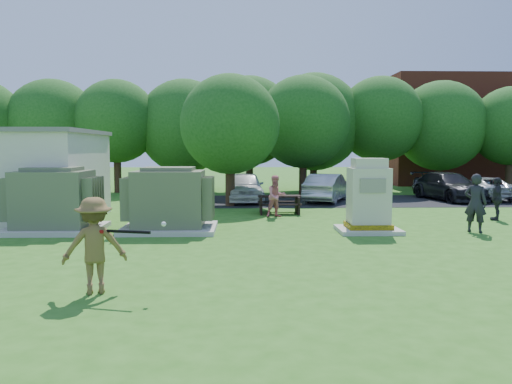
{
  "coord_description": "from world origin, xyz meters",
  "views": [
    {
      "loc": [
        -0.42,
        -11.62,
        2.67
      ],
      "look_at": [
        0.0,
        4.0,
        1.3
      ],
      "focal_mm": 35.0,
      "sensor_mm": 36.0,
      "label": 1
    }
  ],
  "objects_px": {
    "car_white": "(245,187)",
    "car_dark": "(449,186)",
    "picnic_table": "(279,202)",
    "batter": "(95,245)",
    "transformer_right": "(169,201)",
    "generator_cabinet": "(369,200)",
    "transformer_left": "(54,201)",
    "car_silver_a": "(327,188)",
    "person_by_generator": "(475,203)",
    "car_silver_b": "(483,188)",
    "person_walking_right": "(497,199)",
    "person_at_picnic": "(276,196)"
  },
  "relations": [
    {
      "from": "transformer_right",
      "to": "generator_cabinet",
      "type": "relative_size",
      "value": 1.27
    },
    {
      "from": "person_walking_right",
      "to": "car_silver_b",
      "type": "relative_size",
      "value": 0.38
    },
    {
      "from": "generator_cabinet",
      "to": "car_white",
      "type": "bearing_deg",
      "value": 112.91
    },
    {
      "from": "car_silver_a",
      "to": "transformer_left",
      "type": "bearing_deg",
      "value": 62.83
    },
    {
      "from": "batter",
      "to": "person_walking_right",
      "type": "height_order",
      "value": "batter"
    },
    {
      "from": "person_at_picnic",
      "to": "person_by_generator",
      "type": "bearing_deg",
      "value": -50.55
    },
    {
      "from": "picnic_table",
      "to": "car_silver_b",
      "type": "height_order",
      "value": "car_silver_b"
    },
    {
      "from": "transformer_right",
      "to": "car_silver_b",
      "type": "bearing_deg",
      "value": 32.35
    },
    {
      "from": "car_silver_a",
      "to": "car_dark",
      "type": "height_order",
      "value": "car_dark"
    },
    {
      "from": "transformer_left",
      "to": "person_walking_right",
      "type": "relative_size",
      "value": 1.87
    },
    {
      "from": "generator_cabinet",
      "to": "car_dark",
      "type": "xyz_separation_m",
      "value": [
        6.65,
        9.71,
        -0.32
      ]
    },
    {
      "from": "car_white",
      "to": "car_silver_a",
      "type": "height_order",
      "value": "car_white"
    },
    {
      "from": "car_silver_a",
      "to": "car_dark",
      "type": "distance_m",
      "value": 6.45
    },
    {
      "from": "batter",
      "to": "car_silver_a",
      "type": "distance_m",
      "value": 17.17
    },
    {
      "from": "person_walking_right",
      "to": "car_white",
      "type": "relative_size",
      "value": 0.36
    },
    {
      "from": "transformer_right",
      "to": "person_by_generator",
      "type": "xyz_separation_m",
      "value": [
        9.78,
        -0.58,
        -0.03
      ]
    },
    {
      "from": "car_silver_b",
      "to": "transformer_left",
      "type": "bearing_deg",
      "value": 29.86
    },
    {
      "from": "picnic_table",
      "to": "batter",
      "type": "relative_size",
      "value": 0.98
    },
    {
      "from": "picnic_table",
      "to": "person_walking_right",
      "type": "xyz_separation_m",
      "value": [
        7.94,
        -2.17,
        0.34
      ]
    },
    {
      "from": "person_by_generator",
      "to": "car_white",
      "type": "distance_m",
      "value": 11.83
    },
    {
      "from": "picnic_table",
      "to": "batter",
      "type": "height_order",
      "value": "batter"
    },
    {
      "from": "person_by_generator",
      "to": "car_silver_a",
      "type": "relative_size",
      "value": 0.44
    },
    {
      "from": "batter",
      "to": "person_walking_right",
      "type": "distance_m",
      "value": 15.17
    },
    {
      "from": "transformer_left",
      "to": "person_by_generator",
      "type": "distance_m",
      "value": 13.49
    },
    {
      "from": "batter",
      "to": "picnic_table",
      "type": "bearing_deg",
      "value": -126.81
    },
    {
      "from": "transformer_right",
      "to": "car_silver_b",
      "type": "xyz_separation_m",
      "value": [
        14.91,
        9.45,
        -0.38
      ]
    },
    {
      "from": "transformer_right",
      "to": "person_by_generator",
      "type": "bearing_deg",
      "value": -3.4
    },
    {
      "from": "batter",
      "to": "car_dark",
      "type": "xyz_separation_m",
      "value": [
        13.39,
        16.29,
        -0.18
      ]
    },
    {
      "from": "generator_cabinet",
      "to": "transformer_left",
      "type": "bearing_deg",
      "value": 177.54
    },
    {
      "from": "generator_cabinet",
      "to": "person_by_generator",
      "type": "xyz_separation_m",
      "value": [
        3.39,
        -0.15,
        -0.1
      ]
    },
    {
      "from": "car_white",
      "to": "car_dark",
      "type": "xyz_separation_m",
      "value": [
        10.53,
        0.53,
        -0.04
      ]
    },
    {
      "from": "person_by_generator",
      "to": "car_dark",
      "type": "bearing_deg",
      "value": -70.6
    },
    {
      "from": "car_white",
      "to": "car_dark",
      "type": "bearing_deg",
      "value": 1.61
    },
    {
      "from": "car_silver_b",
      "to": "generator_cabinet",
      "type": "bearing_deg",
      "value": 52.17
    },
    {
      "from": "picnic_table",
      "to": "car_white",
      "type": "bearing_deg",
      "value": 106.86
    },
    {
      "from": "person_at_picnic",
      "to": "car_silver_a",
      "type": "distance_m",
      "value": 6.28
    },
    {
      "from": "transformer_left",
      "to": "car_silver_a",
      "type": "bearing_deg",
      "value": 40.03
    },
    {
      "from": "person_by_generator",
      "to": "picnic_table",
      "type": "bearing_deg",
      "value": -1.42
    },
    {
      "from": "person_by_generator",
      "to": "person_walking_right",
      "type": "height_order",
      "value": "person_by_generator"
    },
    {
      "from": "car_silver_a",
      "to": "car_silver_b",
      "type": "height_order",
      "value": "car_silver_a"
    },
    {
      "from": "car_dark",
      "to": "person_by_generator",
      "type": "bearing_deg",
      "value": -118.68
    },
    {
      "from": "picnic_table",
      "to": "batter",
      "type": "xyz_separation_m",
      "value": [
        -4.23,
        -11.23,
        0.43
      ]
    },
    {
      "from": "transformer_right",
      "to": "picnic_table",
      "type": "bearing_deg",
      "value": 47.37
    },
    {
      "from": "transformer_left",
      "to": "car_silver_b",
      "type": "xyz_separation_m",
      "value": [
        18.61,
        9.45,
        -0.38
      ]
    },
    {
      "from": "car_white",
      "to": "car_silver_b",
      "type": "bearing_deg",
      "value": 1.95
    },
    {
      "from": "generator_cabinet",
      "to": "picnic_table",
      "type": "xyz_separation_m",
      "value": [
        -2.51,
        4.65,
        -0.57
      ]
    },
    {
      "from": "transformer_left",
      "to": "person_at_picnic",
      "type": "xyz_separation_m",
      "value": [
        7.38,
        3.12,
        -0.16
      ]
    },
    {
      "from": "person_by_generator",
      "to": "person_walking_right",
      "type": "xyz_separation_m",
      "value": [
        2.04,
        2.62,
        -0.14
      ]
    },
    {
      "from": "car_white",
      "to": "car_dark",
      "type": "height_order",
      "value": "car_white"
    },
    {
      "from": "car_silver_a",
      "to": "car_silver_b",
      "type": "relative_size",
      "value": 1.0
    }
  ]
}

